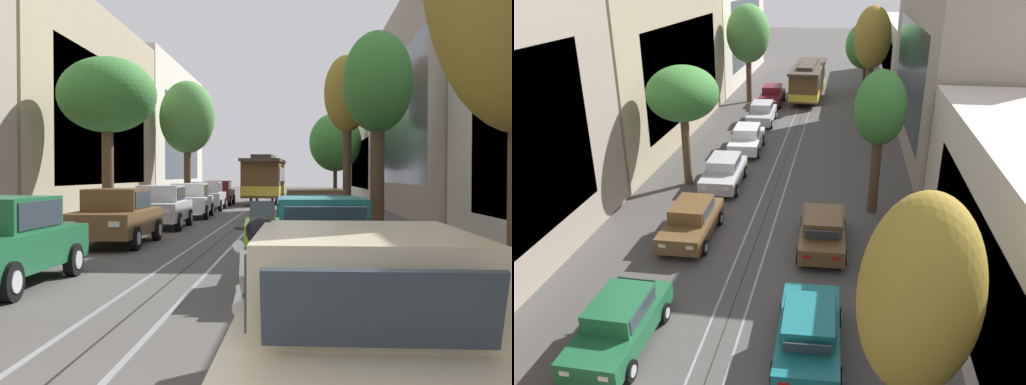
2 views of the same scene
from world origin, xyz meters
TOP-DOWN VIEW (x-y plane):
  - ground_plane at (0.00, 25.47)m, footprint 160.00×160.00m
  - trolley_track_rails at (0.00, 29.83)m, footprint 1.14×71.67m
  - building_facade_left at (-9.88, 32.09)m, footprint 5.90×63.37m
  - building_facade_right at (9.69, 29.97)m, footprint 5.32×63.37m
  - parked_car_brown_mid_left at (-2.78, 15.48)m, footprint 2.01×4.36m
  - parked_car_silver_fourth_left at (-2.75, 21.33)m, footprint 2.08×4.40m
  - parked_car_white_fifth_left at (-2.66, 27.18)m, footprint 2.13×4.42m
  - parked_car_silver_sixth_left at (-2.77, 33.62)m, footprint 2.07×4.39m
  - parked_car_maroon_far_left at (-2.90, 39.79)m, footprint 2.03×4.37m
  - parked_car_beige_near_right at (2.83, 2.14)m, footprint 2.02×4.37m
  - parked_car_teal_second_right at (2.75, 8.99)m, footprint 2.10×4.40m
  - parked_car_brown_mid_right at (2.80, 15.44)m, footprint 2.10×4.40m
  - street_tree_kerb_left_second at (-4.71, 21.20)m, footprint 3.64×3.90m
  - street_tree_kerb_left_mid at (-5.01, 40.29)m, footprint 3.67×3.46m
  - street_tree_kerb_right_second at (4.95, 19.23)m, footprint 2.29×2.45m
  - street_tree_kerb_right_mid at (4.98, 33.41)m, footprint 2.53×2.25m
  - street_tree_kerb_right_fourth at (4.98, 45.35)m, footprint 3.77×3.69m
  - cable_car_trolley at (0.00, 41.88)m, footprint 2.80×9.17m
  - motorcycle_with_rider at (2.05, 3.05)m, footprint 0.53×1.88m

SIDE VIEW (x-z plane):
  - ground_plane at x=0.00m, z-range 0.00..0.00m
  - trolley_track_rails at x=0.00m, z-range 0.00..0.01m
  - parked_car_brown_mid_left at x=-2.78m, z-range 0.01..1.59m
  - parked_car_silver_fourth_left at x=-2.75m, z-range 0.01..1.59m
  - parked_car_white_fifth_left at x=-2.66m, z-range 0.01..1.59m
  - parked_car_silver_sixth_left at x=-2.77m, z-range 0.01..1.59m
  - parked_car_maroon_far_left at x=-2.90m, z-range 0.01..1.59m
  - parked_car_beige_near_right at x=2.83m, z-range 0.01..1.59m
  - parked_car_teal_second_right at x=2.75m, z-range 0.01..1.59m
  - parked_car_brown_mid_right at x=2.80m, z-range 0.01..1.59m
  - motorcycle_with_rider at x=2.05m, z-range 0.04..1.78m
  - cable_car_trolley at x=0.00m, z-range 0.02..3.30m
  - building_facade_right at x=9.69m, z-range -1.08..9.29m
  - street_tree_kerb_right_fourth at x=4.98m, z-range 1.10..7.57m
  - street_tree_kerb_left_second at x=-4.71m, z-range 1.71..8.03m
  - street_tree_kerb_right_second at x=4.95m, z-range 1.55..8.27m
  - building_facade_left at x=-9.88m, z-range -0.18..10.79m
  - street_tree_kerb_left_mid at x=-5.01m, z-range 1.64..9.81m
  - street_tree_kerb_right_mid at x=4.98m, z-range 1.99..10.51m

